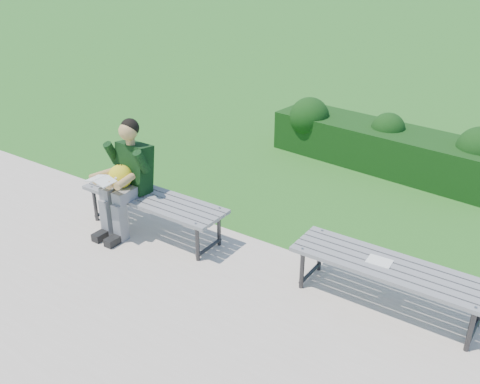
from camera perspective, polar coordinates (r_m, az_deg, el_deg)
The scene contains 7 objects.
ground at distance 6.20m, azimuth 0.44°, elevation -4.73°, with size 80.00×80.00×0.00m.
walkway at distance 5.09m, azimuth -10.92°, elevation -12.87°, with size 30.00×3.50×0.02m.
hedge at distance 8.18m, azimuth 15.07°, elevation 5.05°, with size 3.44×1.19×0.88m.
bench_left at distance 6.13m, azimuth -9.22°, elevation -1.02°, with size 1.80×0.50×0.46m.
bench_right at distance 5.06m, azimuth 15.64°, elevation -8.02°, with size 1.80×0.50×0.46m.
seated_boy at distance 6.14m, azimuth -12.10°, elevation 1.85°, with size 0.56×0.76×1.31m.
paper_sheet at distance 5.05m, azimuth 14.66°, elevation -7.16°, with size 0.23×0.17×0.01m.
Camera 1 is at (2.97, -4.43, 3.16)m, focal length 40.00 mm.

